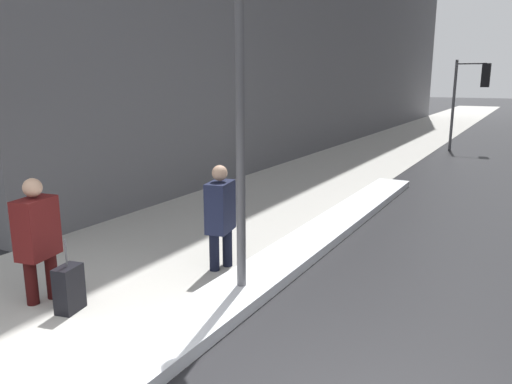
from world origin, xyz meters
TOP-DOWN VIEW (x-y plane):
  - ground_plane at (0.00, 0.00)m, footprint 160.00×160.00m
  - sidewalk_slab at (-2.00, 15.00)m, footprint 4.00×80.00m
  - snow_bank_curb at (0.25, 4.96)m, footprint 0.82×11.31m
  - lamp_post at (0.26, 2.42)m, footprint 0.28×0.28m
  - traffic_light_near at (1.16, 18.63)m, footprint 1.31×0.33m
  - pedestrian_nearside at (-1.92, 1.00)m, footprint 0.41×0.59m
  - pedestrian_trailing at (-0.52, 3.13)m, footprint 0.40×0.76m
  - rolling_suitcase at (-1.37, 0.97)m, footprint 0.29×0.40m

SIDE VIEW (x-z plane):
  - ground_plane at x=0.00m, z-range 0.00..0.00m
  - sidewalk_slab at x=-2.00m, z-range 0.00..0.01m
  - snow_bank_curb at x=0.25m, z-range 0.00..0.16m
  - rolling_suitcase at x=-1.37m, z-range -0.17..0.78m
  - pedestrian_trailing at x=-0.52m, z-range 0.09..1.70m
  - pedestrian_nearside at x=-1.92m, z-range 0.09..1.74m
  - lamp_post at x=0.26m, z-range 0.46..4.68m
  - traffic_light_near at x=1.16m, z-range 0.79..4.38m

